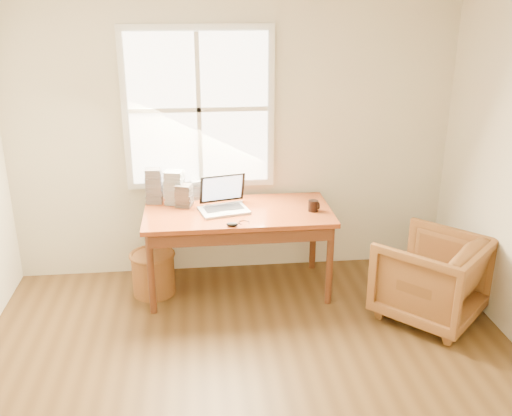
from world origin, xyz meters
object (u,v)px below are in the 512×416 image
at_px(armchair, 431,278).
at_px(wicker_stool, 153,274).
at_px(laptop, 223,194).
at_px(coffee_mug, 313,206).
at_px(cd_stack_a, 175,187).
at_px(desk, 238,213).

height_order(armchair, wicker_stool, armchair).
bearing_deg(laptop, coffee_mug, -18.82).
bearing_deg(wicker_stool, cd_stack_a, 47.11).
bearing_deg(cd_stack_a, desk, -23.24).
bearing_deg(laptop, armchair, -34.77).
bearing_deg(coffee_mug, armchair, -44.75).
bearing_deg(wicker_stool, armchair, -15.80).
relative_size(armchair, laptop, 1.75).
distance_m(wicker_stool, cd_stack_a, 0.78).
distance_m(wicker_stool, laptop, 0.96).
distance_m(desk, wicker_stool, 0.93).
height_order(armchair, laptop, laptop).
distance_m(armchair, coffee_mug, 1.12).
relative_size(laptop, coffee_mug, 4.60).
height_order(desk, wicker_stool, desk).
height_order(coffee_mug, cd_stack_a, cd_stack_a).
bearing_deg(coffee_mug, laptop, 162.96).
height_order(desk, coffee_mug, coffee_mug).
relative_size(desk, laptop, 3.65).
relative_size(desk, cd_stack_a, 5.26).
distance_m(desk, cd_stack_a, 0.61).
height_order(wicker_stool, cd_stack_a, cd_stack_a).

